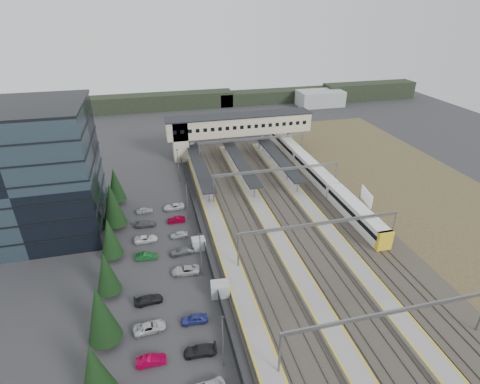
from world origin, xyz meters
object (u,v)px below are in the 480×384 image
object	(u,v)px
office_building	(24,174)
train	(315,173)
relay_cabin_near	(220,289)
billboard	(366,197)
relay_cabin_far	(199,244)
footbridge	(229,127)

from	to	relation	value
office_building	train	world-z (taller)	office_building
relay_cabin_near	billboard	xyz separation A→B (m)	(34.31, 17.39, 1.96)
train	billboard	bearing A→B (deg)	-75.00
relay_cabin_far	billboard	world-z (taller)	billboard
office_building	relay_cabin_far	bearing A→B (deg)	-23.93
relay_cabin_near	billboard	world-z (taller)	billboard
billboard	footbridge	bearing A→B (deg)	118.67
train	billboard	xyz separation A→B (m)	(4.28, -15.97, 1.03)
relay_cabin_near	train	world-z (taller)	train
footbridge	billboard	bearing A→B (deg)	-61.33
relay_cabin_far	billboard	distance (m)	36.13
billboard	relay_cabin_far	bearing A→B (deg)	-171.98
office_building	billboard	world-z (taller)	office_building
relay_cabin_near	billboard	bearing A→B (deg)	26.89
footbridge	billboard	world-z (taller)	footbridge
relay_cabin_near	footbridge	size ratio (longest dim) A/B	0.07
footbridge	train	bearing A→B (deg)	-53.05
train	billboard	size ratio (longest dim) A/B	10.89
office_building	footbridge	world-z (taller)	office_building
relay_cabin_far	train	distance (m)	37.82
relay_cabin_near	billboard	size ratio (longest dim) A/B	0.52
relay_cabin_far	footbridge	xyz separation A→B (m)	(15.14, 42.67, 6.88)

